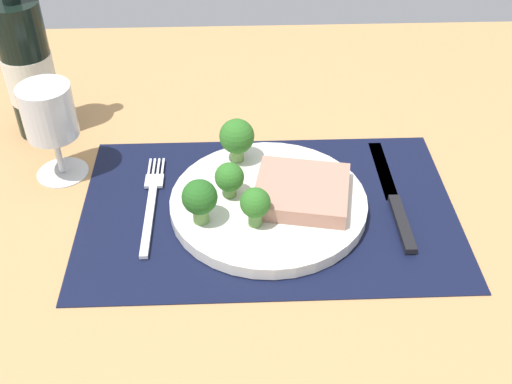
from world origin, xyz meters
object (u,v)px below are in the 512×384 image
(fork, at_px, (151,202))
(knife, at_px, (394,201))
(wine_glass, at_px, (50,118))
(wine_bottle, at_px, (28,68))
(steak, at_px, (302,192))
(plate, at_px, (268,203))

(fork, xyz_separation_m, knife, (0.31, -0.01, 0.00))
(knife, xyz_separation_m, wine_glass, (-0.44, 0.08, 0.08))
(wine_bottle, bearing_deg, knife, -21.48)
(knife, xyz_separation_m, wine_bottle, (-0.49, 0.19, 0.10))
(fork, distance_m, wine_bottle, 0.27)
(wine_bottle, bearing_deg, fork, -45.91)
(steak, xyz_separation_m, wine_bottle, (-0.37, 0.20, 0.07))
(fork, xyz_separation_m, wine_glass, (-0.13, 0.07, 0.08))
(wine_bottle, height_order, wine_glass, wine_bottle)
(steak, distance_m, fork, 0.19)
(plate, bearing_deg, fork, 174.54)
(wine_bottle, distance_m, wine_glass, 0.12)
(steak, distance_m, wine_glass, 0.33)
(wine_glass, bearing_deg, knife, -10.68)
(fork, bearing_deg, wine_glass, 151.85)
(knife, relative_size, wine_bottle, 0.77)
(plate, xyz_separation_m, fork, (-0.15, 0.01, -0.01))
(plate, distance_m, steak, 0.05)
(knife, height_order, wine_bottle, wine_bottle)
(wine_bottle, bearing_deg, wine_glass, -65.36)
(steak, height_order, wine_bottle, wine_bottle)
(knife, bearing_deg, wine_glass, 172.71)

